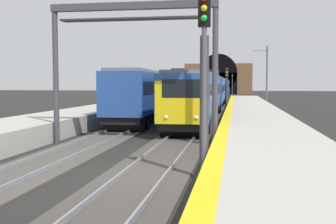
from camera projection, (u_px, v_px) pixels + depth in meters
ground_plane at (145, 177)px, 13.54m from camera, size 320.00×320.00×0.00m
platform_right at (278, 165)px, 12.83m from camera, size 112.00×4.19×1.04m
platform_right_edge_strip at (218, 147)px, 13.09m from camera, size 112.00×0.50×0.01m
track_main_line at (145, 176)px, 13.54m from camera, size 160.00×2.90×0.21m
track_adjacent_line at (24, 171)px, 14.23m from camera, size 160.00×2.89×0.21m
train_main_approaching at (215, 90)px, 58.48m from camera, size 75.13×3.08×4.68m
train_adjacent_platform at (166, 91)px, 42.99m from camera, size 36.76×3.32×4.91m
railway_signal_near at (204, 69)px, 12.88m from camera, size 0.39×0.38×5.84m
railway_signal_mid at (227, 85)px, 44.06m from camera, size 0.39×0.38×4.73m
railway_signal_far at (232, 82)px, 105.45m from camera, size 0.39×0.38×5.50m
overhead_signal_gantry at (133, 38)px, 20.28m from camera, size 0.70×8.33×6.99m
tunnel_portal at (218, 79)px, 116.65m from camera, size 2.55×18.84×11.28m
catenary_mast_near at (267, 76)px, 52.28m from camera, size 0.22×1.86×7.76m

